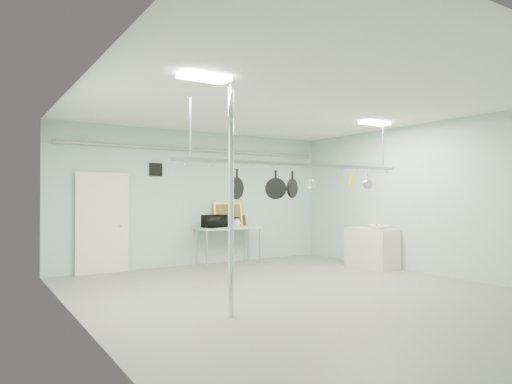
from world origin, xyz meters
TOP-DOWN VIEW (x-y plane):
  - floor at (0.00, 0.00)m, footprint 8.00×8.00m
  - ceiling at (0.00, 0.00)m, footprint 7.00×8.00m
  - back_wall at (0.00, 3.99)m, footprint 7.00×0.02m
  - right_wall at (3.49, 0.00)m, footprint 0.02×8.00m
  - door at (-2.30, 3.94)m, footprint 1.10×0.10m
  - wall_vent at (-1.10, 3.97)m, footprint 0.30×0.04m
  - conduit_pipe at (0.00, 3.90)m, footprint 6.60×0.07m
  - chrome_pole at (-1.70, -0.60)m, footprint 0.08×0.08m
  - prep_table at (0.60, 3.60)m, footprint 1.60×0.70m
  - side_cabinet at (3.15, 1.40)m, footprint 0.60×1.20m
  - pot_rack at (0.20, 0.30)m, footprint 4.80×0.06m
  - light_panel_left at (-2.20, -0.80)m, footprint 0.65×0.30m
  - light_panel_right at (2.40, 0.60)m, footprint 0.65×0.30m
  - microwave at (0.17, 3.50)m, footprint 0.63×0.51m
  - coffee_canister at (0.83, 3.62)m, footprint 0.17×0.17m
  - painting_large at (0.75, 3.90)m, footprint 0.78×0.15m
  - painting_small at (1.10, 3.90)m, footprint 0.30×0.10m
  - fruit_bowl at (3.10, 1.14)m, footprint 0.44×0.44m
  - skillet_left at (-1.09, 0.30)m, footprint 0.35×0.21m
  - skillet_mid at (-0.32, 0.30)m, footprint 0.34×0.23m
  - skillet_right at (0.03, 0.30)m, footprint 0.34×0.19m
  - whisk at (0.43, 0.30)m, footprint 0.17×0.17m
  - grater at (1.43, 0.30)m, footprint 0.10×0.05m
  - saucepan at (1.87, 0.30)m, footprint 0.18×0.10m
  - fruit_cluster at (3.10, 1.14)m, footprint 0.24×0.24m

SIDE VIEW (x-z plane):
  - floor at x=0.00m, z-range 0.00..0.00m
  - side_cabinet at x=3.15m, z-range 0.00..0.90m
  - prep_table at x=0.60m, z-range 0.38..1.28m
  - fruit_bowl at x=3.10m, z-range 0.90..1.00m
  - fruit_cluster at x=3.10m, z-range 0.94..1.03m
  - coffee_canister at x=0.83m, z-range 0.91..1.09m
  - painting_small at x=1.10m, z-range 0.90..1.16m
  - door at x=-2.30m, z-range -0.05..2.15m
  - microwave at x=0.17m, z-range 0.91..1.20m
  - painting_large at x=0.75m, z-range 0.90..1.49m
  - back_wall at x=0.00m, z-range 0.00..3.20m
  - right_wall at x=3.49m, z-range 0.00..3.20m
  - chrome_pole at x=-1.70m, z-range 0.00..3.20m
  - skillet_mid at x=-0.32m, z-range 1.58..2.09m
  - skillet_left at x=-1.09m, z-range 1.60..2.09m
  - skillet_right at x=0.03m, z-range 1.63..2.09m
  - whisk at x=0.43m, z-range 1.78..2.09m
  - saucepan at x=1.87m, z-range 1.78..2.09m
  - grater at x=1.43m, z-range 1.84..2.09m
  - pot_rack at x=0.20m, z-range 1.73..2.73m
  - wall_vent at x=-1.10m, z-range 2.10..2.40m
  - conduit_pipe at x=0.00m, z-range 2.71..2.79m
  - light_panel_left at x=-2.20m, z-range 3.14..3.19m
  - light_panel_right at x=2.40m, z-range 3.14..3.19m
  - ceiling at x=0.00m, z-range 3.18..3.20m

